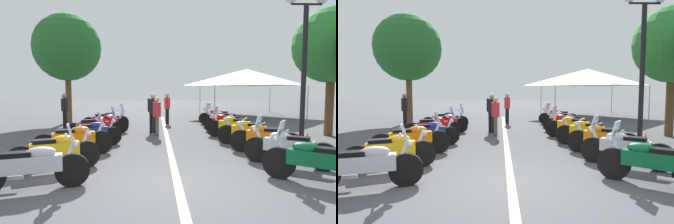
{
  "view_description": "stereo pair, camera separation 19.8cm",
  "coord_description": "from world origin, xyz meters",
  "views": [
    {
      "loc": [
        -5.27,
        0.42,
        1.86
      ],
      "look_at": [
        4.62,
        0.0,
        1.06
      ],
      "focal_mm": 30.12,
      "sensor_mm": 36.0,
      "label": 1
    },
    {
      "loc": [
        -5.27,
        0.22,
        1.86
      ],
      "look_at": [
        4.62,
        0.0,
        1.06
      ],
      "focal_mm": 30.12,
      "sensor_mm": 36.0,
      "label": 2
    }
  ],
  "objects": [
    {
      "name": "motorcycle_right_row_3",
      "position": [
        3.83,
        -2.62,
        0.46
      ],
      "size": [
        1.12,
        1.92,
        1.01
      ],
      "rotation": [
        0.0,
        0.0,
        1.09
      ],
      "color": "black",
      "rests_on": "ground_plane"
    },
    {
      "name": "bystander_2",
      "position": [
        6.63,
        0.56,
        0.99
      ],
      "size": [
        0.35,
        0.44,
        1.7
      ],
      "rotation": [
        0.0,
        0.0,
        2.51
      ],
      "color": "black",
      "rests_on": "ground_plane"
    },
    {
      "name": "motorcycle_right_row_0",
      "position": [
        0.0,
        -2.66,
        0.47
      ],
      "size": [
        1.33,
        1.71,
        1.22
      ],
      "rotation": [
        0.0,
        0.0,
        0.93
      ],
      "color": "black",
      "rests_on": "ground_plane"
    },
    {
      "name": "motorcycle_right_row_5",
      "position": [
        6.45,
        -2.52,
        0.45
      ],
      "size": [
        1.36,
        1.72,
        0.98
      ],
      "rotation": [
        0.0,
        0.0,
        0.92
      ],
      "color": "black",
      "rests_on": "ground_plane"
    },
    {
      "name": "lane_centre_stripe",
      "position": [
        4.49,
        0.0,
        0.0
      ],
      "size": [
        18.24,
        0.16,
        0.01
      ],
      "primitive_type": "cube",
      "color": "beige",
      "rests_on": "ground_plane"
    },
    {
      "name": "motorcycle_right_row_4",
      "position": [
        5.24,
        -2.52,
        0.47
      ],
      "size": [
        1.19,
        1.98,
        1.22
      ],
      "rotation": [
        0.0,
        0.0,
        1.06
      ],
      "color": "black",
      "rests_on": "ground_plane"
    },
    {
      "name": "motorcycle_left_row_5",
      "position": [
        6.43,
        2.52,
        0.45
      ],
      "size": [
        1.02,
        1.88,
        0.99
      ],
      "rotation": [
        0.0,
        0.0,
        -1.14
      ],
      "color": "black",
      "rests_on": "ground_plane"
    },
    {
      "name": "motorcycle_left_row_3",
      "position": [
        3.9,
        2.53,
        0.45
      ],
      "size": [
        0.9,
        1.94,
        0.98
      ],
      "rotation": [
        0.0,
        0.0,
        -1.23
      ],
      "color": "black",
      "rests_on": "ground_plane"
    },
    {
      "name": "motorcycle_left_row_1",
      "position": [
        1.18,
        2.71,
        0.45
      ],
      "size": [
        0.98,
        1.93,
        1.0
      ],
      "rotation": [
        0.0,
        0.0,
        -1.17
      ],
      "color": "black",
      "rests_on": "ground_plane"
    },
    {
      "name": "bystander_3",
      "position": [
        9.9,
        -0.18,
        0.97
      ],
      "size": [
        0.51,
        0.32,
        1.65
      ],
      "rotation": [
        0.0,
        0.0,
        1.84
      ],
      "color": "black",
      "rests_on": "ground_plane"
    },
    {
      "name": "motorcycle_left_row_4",
      "position": [
        5.24,
        2.7,
        0.47
      ],
      "size": [
        0.95,
        2.03,
        1.21
      ],
      "rotation": [
        0.0,
        0.0,
        -1.22
      ],
      "color": "black",
      "rests_on": "ground_plane"
    },
    {
      "name": "event_tent",
      "position": [
        13.45,
        -5.67,
        2.65
      ],
      "size": [
        6.06,
        6.06,
        3.2
      ],
      "color": "white",
      "rests_on": "ground_plane"
    },
    {
      "name": "bystander_0",
      "position": [
        8.34,
        4.79,
        0.96
      ],
      "size": [
        0.46,
        0.33,
        1.65
      ],
      "rotation": [
        0.0,
        0.0,
        2.16
      ],
      "color": "black",
      "rests_on": "ground_plane"
    },
    {
      "name": "motorcycle_right_row_1",
      "position": [
        1.34,
        -2.75,
        0.47
      ],
      "size": [
        1.35,
        1.83,
        1.21
      ],
      "rotation": [
        0.0,
        0.0,
        0.96
      ],
      "color": "black",
      "rests_on": "ground_plane"
    },
    {
      "name": "motorcycle_right_row_7",
      "position": [
        9.15,
        -2.78,
        0.45
      ],
      "size": [
        1.13,
        1.92,
        0.99
      ],
      "rotation": [
        0.0,
        0.0,
        1.09
      ],
      "color": "black",
      "rests_on": "ground_plane"
    },
    {
      "name": "motorcycle_right_row_2",
      "position": [
        2.63,
        -2.7,
        0.46
      ],
      "size": [
        1.06,
        1.86,
        1.01
      ],
      "rotation": [
        0.0,
        0.0,
        1.1
      ],
      "color": "black",
      "rests_on": "ground_plane"
    },
    {
      "name": "bystander_1",
      "position": [
        5.9,
        0.39,
        0.9
      ],
      "size": [
        0.53,
        0.32,
        1.55
      ],
      "rotation": [
        0.0,
        0.0,
        1.63
      ],
      "color": "brown",
      "rests_on": "ground_plane"
    },
    {
      "name": "ground_plane",
      "position": [
        0.0,
        0.0,
        0.0
      ],
      "size": [
        80.0,
        80.0,
        0.0
      ],
      "primitive_type": "plane",
      "color": "#4C4C51"
    },
    {
      "name": "roadside_tree_1",
      "position": [
        10.58,
        5.27,
        4.13
      ],
      "size": [
        3.65,
        3.65,
        5.97
      ],
      "color": "brown",
      "rests_on": "ground_plane"
    },
    {
      "name": "street_lamp_twin_globe",
      "position": [
        2.86,
        -3.91,
        3.19
      ],
      "size": [
        0.32,
        1.22,
        4.64
      ],
      "color": "black",
      "rests_on": "ground_plane"
    },
    {
      "name": "motorcycle_left_row_6",
      "position": [
        7.83,
        2.72,
        0.46
      ],
      "size": [
        0.93,
        2.08,
        1.19
      ],
      "rotation": [
        0.0,
        0.0,
        -1.24
      ],
      "color": "black",
      "rests_on": "ground_plane"
    },
    {
      "name": "traffic_cone_0",
      "position": [
        2.77,
        -4.04,
        0.29
      ],
      "size": [
        0.36,
        0.36,
        0.61
      ],
      "color": "orange",
      "rests_on": "ground_plane"
    },
    {
      "name": "motorcycle_right_row_6",
      "position": [
        7.88,
        -2.65,
        0.46
      ],
      "size": [
        1.35,
        1.73,
        1.21
      ],
      "rotation": [
        0.0,
        0.0,
        0.93
      ],
      "color": "black",
      "rests_on": "ground_plane"
    },
    {
      "name": "motorcycle_left_row_0",
      "position": [
        -0.12,
        2.68,
        0.47
      ],
      "size": [
        0.86,
        2.02,
        1.21
      ],
      "rotation": [
        0.0,
        0.0,
        -1.27
      ],
      "color": "black",
      "rests_on": "ground_plane"
    },
    {
      "name": "motorcycle_left_row_2",
      "position": [
        2.61,
        2.69,
        0.48
      ],
      "size": [
        0.97,
        2.09,
        1.22
      ],
      "rotation": [
        0.0,
        0.0,
        -1.22
      ],
      "color": "black",
      "rests_on": "ground_plane"
    },
    {
      "name": "roadside_tree_0",
      "position": [
        5.66,
        -6.49,
        3.58
      ],
      "size": [
        2.98,
        2.98,
        5.09
      ],
      "color": "brown",
      "rests_on": "ground_plane"
    }
  ]
}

